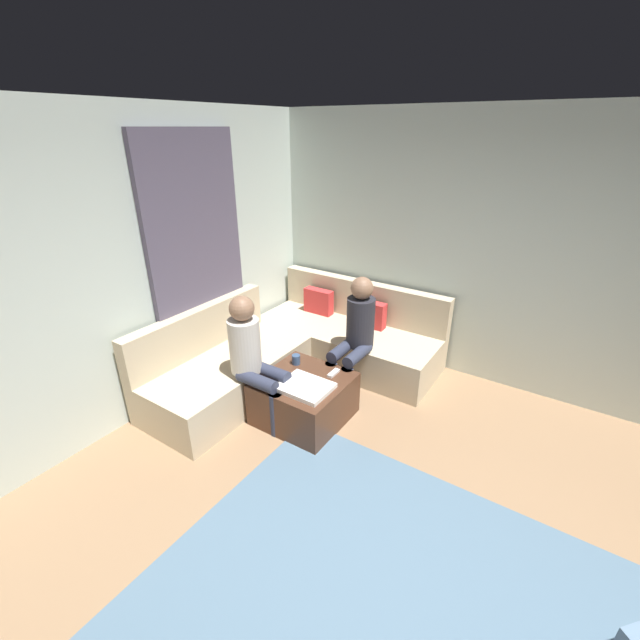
{
  "coord_description": "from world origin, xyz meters",
  "views": [
    {
      "loc": [
        0.35,
        -1.35,
        2.5
      ],
      "look_at": [
        -1.63,
        1.63,
        0.85
      ],
      "focal_mm": 23.6,
      "sensor_mm": 36.0,
      "label": 1
    }
  ],
  "objects_px": {
    "ottoman": "(304,398)",
    "person_on_couch_back": "(355,332)",
    "sectional_couch": "(298,350)",
    "person_on_couch_side": "(254,356)",
    "coffee_mug": "(296,359)",
    "game_remote": "(334,373)"
  },
  "relations": [
    {
      "from": "ottoman",
      "to": "coffee_mug",
      "type": "relative_size",
      "value": 8.0
    },
    {
      "from": "ottoman",
      "to": "person_on_couch_side",
      "type": "relative_size",
      "value": 0.63
    },
    {
      "from": "sectional_couch",
      "to": "person_on_couch_side",
      "type": "height_order",
      "value": "person_on_couch_side"
    },
    {
      "from": "coffee_mug",
      "to": "person_on_couch_back",
      "type": "distance_m",
      "value": 0.64
    },
    {
      "from": "ottoman",
      "to": "game_remote",
      "type": "bearing_deg",
      "value": 50.71
    },
    {
      "from": "sectional_couch",
      "to": "person_on_couch_back",
      "type": "relative_size",
      "value": 2.12
    },
    {
      "from": "sectional_couch",
      "to": "person_on_couch_side",
      "type": "bearing_deg",
      "value": -80.19
    },
    {
      "from": "game_remote",
      "to": "person_on_couch_side",
      "type": "bearing_deg",
      "value": -140.54
    },
    {
      "from": "ottoman",
      "to": "person_on_couch_side",
      "type": "height_order",
      "value": "person_on_couch_side"
    },
    {
      "from": "sectional_couch",
      "to": "ottoman",
      "type": "relative_size",
      "value": 3.36
    },
    {
      "from": "sectional_couch",
      "to": "ottoman",
      "type": "height_order",
      "value": "sectional_couch"
    },
    {
      "from": "coffee_mug",
      "to": "ottoman",
      "type": "bearing_deg",
      "value": -39.29
    },
    {
      "from": "sectional_couch",
      "to": "ottoman",
      "type": "bearing_deg",
      "value": -49.93
    },
    {
      "from": "ottoman",
      "to": "person_on_couch_side",
      "type": "xyz_separation_m",
      "value": [
        -0.37,
        -0.24,
        0.45
      ]
    },
    {
      "from": "ottoman",
      "to": "person_on_couch_side",
      "type": "distance_m",
      "value": 0.63
    },
    {
      "from": "game_remote",
      "to": "person_on_couch_side",
      "type": "distance_m",
      "value": 0.75
    },
    {
      "from": "coffee_mug",
      "to": "game_remote",
      "type": "xyz_separation_m",
      "value": [
        0.4,
        0.04,
        -0.04
      ]
    },
    {
      "from": "coffee_mug",
      "to": "game_remote",
      "type": "distance_m",
      "value": 0.4
    },
    {
      "from": "ottoman",
      "to": "person_on_couch_back",
      "type": "xyz_separation_m",
      "value": [
        0.15,
        0.67,
        0.45
      ]
    },
    {
      "from": "sectional_couch",
      "to": "game_remote",
      "type": "xyz_separation_m",
      "value": [
        0.7,
        -0.4,
        0.15
      ]
    },
    {
      "from": "person_on_couch_side",
      "to": "coffee_mug",
      "type": "bearing_deg",
      "value": 159.78
    },
    {
      "from": "sectional_couch",
      "to": "person_on_couch_side",
      "type": "relative_size",
      "value": 2.12
    }
  ]
}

